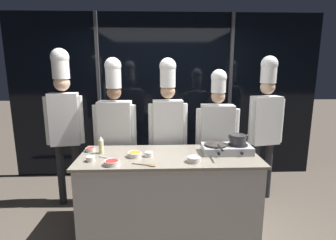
# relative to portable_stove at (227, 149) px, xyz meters

# --- Properties ---
(ground_plane) EXTENTS (24.00, 24.00, 0.00)m
(ground_plane) POSITION_rel_portable_stove_xyz_m (-0.66, -0.06, -0.93)
(ground_plane) COLOR brown
(window_wall_back) EXTENTS (5.09, 0.09, 2.70)m
(window_wall_back) POSITION_rel_portable_stove_xyz_m (-0.66, 1.52, 0.42)
(window_wall_back) COLOR black
(window_wall_back) RESTS_ON ground_plane
(demo_counter) EXTENTS (1.99, 0.78, 0.89)m
(demo_counter) POSITION_rel_portable_stove_xyz_m (-0.66, -0.06, -0.49)
(demo_counter) COLOR beige
(demo_counter) RESTS_ON ground_plane
(portable_stove) EXTENTS (0.55, 0.32, 0.10)m
(portable_stove) POSITION_rel_portable_stove_xyz_m (0.00, 0.00, 0.00)
(portable_stove) COLOR #B2B5BA
(portable_stove) RESTS_ON demo_counter
(frying_pan) EXTENTS (0.26, 0.45, 0.04)m
(frying_pan) POSITION_rel_portable_stove_xyz_m (-0.13, -0.00, 0.07)
(frying_pan) COLOR #38332D
(frying_pan) RESTS_ON portable_stove
(stock_pot) EXTENTS (0.21, 0.19, 0.11)m
(stock_pot) POSITION_rel_portable_stove_xyz_m (0.13, 0.00, 0.11)
(stock_pot) COLOR #333335
(stock_pot) RESTS_ON portable_stove
(squeeze_bottle_oil) EXTENTS (0.06, 0.06, 0.20)m
(squeeze_bottle_oil) POSITION_rel_portable_stove_xyz_m (-1.43, 0.03, 0.05)
(squeeze_bottle_oil) COLOR beige
(squeeze_bottle_oil) RESTS_ON demo_counter
(prep_bowl_chili_flakes) EXTENTS (0.11, 0.11, 0.05)m
(prep_bowl_chili_flakes) POSITION_rel_portable_stove_xyz_m (-1.57, 0.11, -0.02)
(prep_bowl_chili_flakes) COLOR silver
(prep_bowl_chili_flakes) RESTS_ON demo_counter
(prep_bowl_bell_pepper) EXTENTS (0.16, 0.16, 0.05)m
(prep_bowl_bell_pepper) POSITION_rel_portable_stove_xyz_m (-1.24, -0.34, -0.02)
(prep_bowl_bell_pepper) COLOR silver
(prep_bowl_bell_pepper) RESTS_ON demo_counter
(prep_bowl_garlic) EXTENTS (0.14, 0.14, 0.06)m
(prep_bowl_garlic) POSITION_rel_portable_stove_xyz_m (-0.41, -0.28, -0.02)
(prep_bowl_garlic) COLOR silver
(prep_bowl_garlic) RESTS_ON demo_counter
(prep_bowl_noodles) EXTENTS (0.09, 0.09, 0.05)m
(prep_bowl_noodles) POSITION_rel_portable_stove_xyz_m (-1.49, -0.22, -0.02)
(prep_bowl_noodles) COLOR silver
(prep_bowl_noodles) RESTS_ON demo_counter
(prep_bowl_onion) EXTENTS (0.09, 0.09, 0.05)m
(prep_bowl_onion) POSITION_rel_portable_stove_xyz_m (-0.88, -0.09, -0.02)
(prep_bowl_onion) COLOR silver
(prep_bowl_onion) RESTS_ON demo_counter
(prep_bowl_carrots) EXTENTS (0.16, 0.16, 0.05)m
(prep_bowl_carrots) POSITION_rel_portable_stove_xyz_m (-1.04, -0.10, -0.02)
(prep_bowl_carrots) COLOR silver
(prep_bowl_carrots) RESTS_ON demo_counter
(serving_spoon_slotted) EXTENTS (0.25, 0.11, 0.02)m
(serving_spoon_slotted) POSITION_rel_portable_stove_xyz_m (-0.88, -0.37, -0.04)
(serving_spoon_slotted) COLOR olive
(serving_spoon_slotted) RESTS_ON demo_counter
(serving_spoon_solid) EXTENTS (0.21, 0.13, 0.02)m
(serving_spoon_solid) POSITION_rel_portable_stove_xyz_m (-1.29, -0.16, -0.04)
(serving_spoon_solid) COLOR #B2B5BA
(serving_spoon_solid) RESTS_ON demo_counter
(chef_head) EXTENTS (0.48, 0.24, 2.08)m
(chef_head) POSITION_rel_portable_stove_xyz_m (-2.00, 0.55, 0.34)
(chef_head) COLOR #232326
(chef_head) RESTS_ON ground_plane
(chef_sous) EXTENTS (0.56, 0.23, 1.97)m
(chef_sous) POSITION_rel_portable_stove_xyz_m (-1.34, 0.53, 0.19)
(chef_sous) COLOR #232326
(chef_sous) RESTS_ON ground_plane
(chef_line) EXTENTS (0.51, 0.22, 1.97)m
(chef_line) POSITION_rel_portable_stove_xyz_m (-0.65, 0.52, 0.23)
(chef_line) COLOR #4C4C51
(chef_line) RESTS_ON ground_plane
(chef_pastry) EXTENTS (0.57, 0.26, 1.82)m
(chef_pastry) POSITION_rel_portable_stove_xyz_m (0.00, 0.52, 0.12)
(chef_pastry) COLOR #2D3856
(chef_pastry) RESTS_ON ground_plane
(chef_apprentice) EXTENTS (0.50, 0.27, 2.00)m
(chef_apprentice) POSITION_rel_portable_stove_xyz_m (0.68, 0.60, 0.26)
(chef_apprentice) COLOR #232326
(chef_apprentice) RESTS_ON ground_plane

